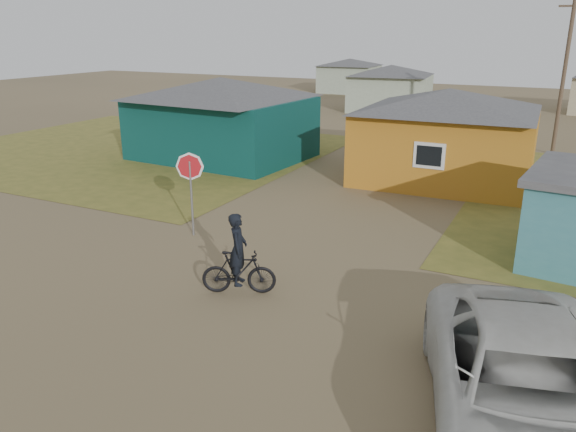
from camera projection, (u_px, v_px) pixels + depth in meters
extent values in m
plane|color=brown|center=(214.00, 299.00, 13.60)|extent=(120.00, 120.00, 0.00)
cube|color=olive|center=(133.00, 149.00, 30.58)|extent=(20.00, 18.00, 0.00)
cube|color=#093432|center=(222.00, 128.00, 28.19)|extent=(8.40, 6.54, 3.00)
pyramid|color=#404043|center=(221.00, 88.00, 27.56)|extent=(8.93, 7.08, 1.00)
cube|color=#B8731C|center=(446.00, 146.00, 23.93)|extent=(7.21, 6.24, 3.00)
pyramid|color=#404043|center=(450.00, 99.00, 23.31)|extent=(7.72, 6.76, 0.90)
cube|color=silver|center=(429.00, 156.00, 21.31)|extent=(1.20, 0.06, 1.00)
cube|color=black|center=(429.00, 156.00, 21.28)|extent=(0.95, 0.04, 0.75)
cube|color=#9BA991|center=(390.00, 93.00, 44.54)|extent=(6.49, 5.60, 2.80)
pyramid|color=#404043|center=(391.00, 70.00, 43.97)|extent=(7.04, 6.15, 0.80)
cube|color=#9BA991|center=(349.00, 79.00, 58.14)|extent=(5.75, 5.28, 2.70)
pyramid|color=#404043|center=(350.00, 62.00, 57.60)|extent=(6.28, 5.81, 0.70)
cylinder|color=brown|center=(564.00, 76.00, 28.22)|extent=(0.20, 0.20, 8.00)
cube|color=brown|center=(574.00, 6.00, 27.17)|extent=(1.40, 0.10, 0.10)
cylinder|color=gray|center=(192.00, 199.00, 17.45)|extent=(0.07, 0.07, 2.39)
imported|color=black|center=(239.00, 272.00, 13.74)|extent=(1.88, 1.23, 1.10)
imported|color=black|center=(238.00, 249.00, 13.54)|extent=(0.67, 0.78, 1.80)
imported|color=silver|center=(530.00, 391.00, 8.66)|extent=(4.58, 7.02, 1.80)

